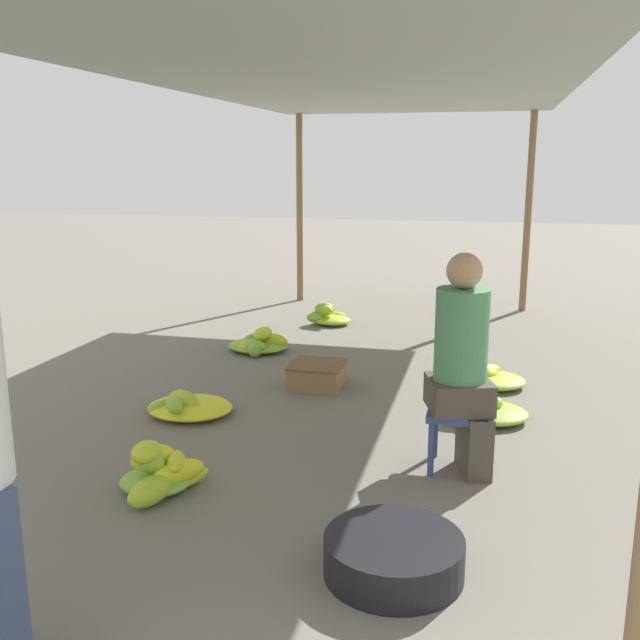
{
  "coord_description": "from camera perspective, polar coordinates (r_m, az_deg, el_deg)",
  "views": [
    {
      "loc": [
        0.99,
        -1.24,
        1.75
      ],
      "look_at": [
        0.0,
        2.84,
        0.81
      ],
      "focal_mm": 40.0,
      "sensor_mm": 36.0,
      "label": 1
    }
  ],
  "objects": [
    {
      "name": "banana_pile_left_3",
      "position": [
        7.74,
        0.66,
        0.3
      ],
      "size": [
        0.49,
        0.42,
        0.25
      ],
      "color": "#88BB34",
      "rests_on": "ground"
    },
    {
      "name": "banana_pile_left_0",
      "position": [
        4.0,
        -12.75,
        -11.94
      ],
      "size": [
        0.47,
        0.55,
        0.28
      ],
      "color": "yellow",
      "rests_on": "ground"
    },
    {
      "name": "banana_pile_right_1",
      "position": [
        5.06,
        12.75,
        -7.11
      ],
      "size": [
        0.59,
        0.54,
        0.17
      ],
      "color": "yellow",
      "rests_on": "ground"
    },
    {
      "name": "banana_pile_left_2",
      "position": [
        6.7,
        -4.95,
        -1.88
      ],
      "size": [
        0.59,
        0.68,
        0.23
      ],
      "color": "#74B337",
      "rests_on": "ground"
    },
    {
      "name": "crate_near",
      "position": [
        5.63,
        -0.23,
        -4.41
      ],
      "size": [
        0.41,
        0.41,
        0.19
      ],
      "color": "olive",
      "rests_on": "ground"
    },
    {
      "name": "canopy_post_back_right",
      "position": [
        8.67,
        16.31,
        8.21
      ],
      "size": [
        0.08,
        0.08,
        2.3
      ],
      "primitive_type": "cylinder",
      "color": "olive",
      "rests_on": "ground"
    },
    {
      "name": "stool",
      "position": [
        4.2,
        10.97,
        -7.9
      ],
      "size": [
        0.34,
        0.34,
        0.36
      ],
      "color": "#384C84",
      "rests_on": "ground"
    },
    {
      "name": "banana_pile_right_2",
      "position": [
        6.36,
        11.31,
        -2.87
      ],
      "size": [
        0.37,
        0.39,
        0.18
      ],
      "color": "#C2D229",
      "rests_on": "ground"
    },
    {
      "name": "vendor_seated",
      "position": [
        4.08,
        11.4,
        -3.28
      ],
      "size": [
        0.43,
        0.43,
        1.26
      ],
      "color": "#4C4238",
      "rests_on": "ground"
    },
    {
      "name": "canopy_post_back_left",
      "position": [
        8.98,
        -1.64,
        8.85
      ],
      "size": [
        0.08,
        0.08,
        2.3
      ],
      "primitive_type": "cylinder",
      "color": "olive",
      "rests_on": "ground"
    },
    {
      "name": "banana_pile_left_1",
      "position": [
        5.12,
        -10.73,
        -6.84
      ],
      "size": [
        0.6,
        0.55,
        0.17
      ],
      "color": "#8EBD33",
      "rests_on": "ground"
    },
    {
      "name": "canopy_tarp",
      "position": [
        5.22,
        2.77,
        18.95
      ],
      "size": [
        3.14,
        7.49,
        0.04
      ],
      "primitive_type": "cube",
      "color": "#9EA399",
      "rests_on": "canopy_post_front_left"
    },
    {
      "name": "basin_black",
      "position": [
        3.24,
        5.91,
        -18.26
      ],
      "size": [
        0.61,
        0.61,
        0.18
      ],
      "color": "black",
      "rests_on": "ground"
    },
    {
      "name": "banana_pile_right_0",
      "position": [
        5.83,
        13.24,
        -4.51
      ],
      "size": [
        0.58,
        0.47,
        0.16
      ],
      "color": "#B6CD2C",
      "rests_on": "ground"
    }
  ]
}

